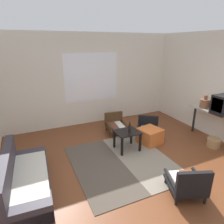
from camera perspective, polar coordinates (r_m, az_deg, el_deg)
name	(u,v)px	position (r m, az deg, el deg)	size (l,w,h in m)	color
ground_plane	(145,175)	(4.05, 9.34, -17.53)	(7.80, 7.80, 0.00)	brown
far_wall_with_window	(91,80)	(6.11, -6.06, 9.18)	(5.60, 0.13, 2.70)	silver
area_rug	(122,162)	(4.38, 2.84, -14.07)	(2.02, 2.19, 0.01)	#4C4238
couch	(24,179)	(3.87, -24.05, -17.24)	(0.81, 1.79, 0.69)	#38333D
coffee_table	(127,136)	(4.68, 4.35, -6.82)	(0.55, 0.49, 0.46)	black
armchair_by_window	(116,124)	(5.59, 1.05, -3.42)	(0.59, 0.65, 0.54)	#472D19
armchair_striped_foreground	(188,184)	(3.63, 20.87, -18.63)	(0.72, 0.75, 0.60)	black
armchair_corner	(148,128)	(5.42, 10.16, -4.62)	(0.80, 0.81, 0.53)	black
ottoman_orange	(150,136)	(5.13, 10.81, -6.74)	(0.51, 0.51, 0.38)	#D1662D
console_shelf	(218,116)	(5.53, 28.23, -1.07)	(0.37, 1.57, 0.80)	#B2AD9E
crt_television	(224,105)	(5.39, 29.55, 1.85)	(0.53, 0.37, 0.46)	black
clay_vase	(205,103)	(5.74, 25.07, 2.33)	(0.24, 0.24, 0.33)	brown
glass_bottle	(130,128)	(4.58, 5.06, -4.56)	(0.06, 0.06, 0.25)	black
wicker_basket	(213,143)	(5.48, 27.09, -7.84)	(0.31, 0.31, 0.21)	#9E7A4C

